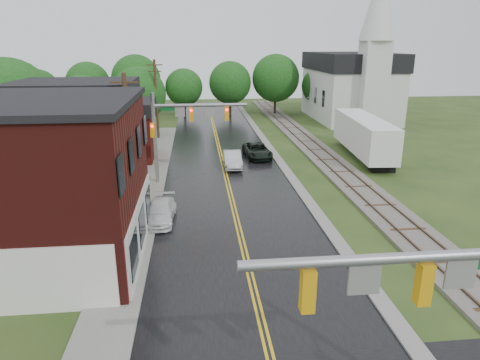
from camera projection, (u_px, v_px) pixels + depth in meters
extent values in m
cube|color=black|center=(224.00, 171.00, 37.77)|extent=(10.00, 90.00, 0.02)
cube|color=gray|center=(274.00, 155.00, 43.04)|extent=(0.80, 70.00, 0.12)
cube|color=gray|center=(148.00, 192.00, 32.43)|extent=(2.40, 50.00, 0.12)
cube|color=silver|center=(141.00, 227.00, 22.58)|extent=(0.10, 9.50, 3.00)
cube|color=tan|center=(81.00, 149.00, 31.92)|extent=(8.00, 7.00, 6.40)
cube|color=#3F0F0C|center=(116.00, 137.00, 40.84)|extent=(7.00, 6.00, 4.40)
cube|color=silver|center=(349.00, 95.00, 62.34)|extent=(10.00, 16.00, 7.00)
cube|color=black|center=(352.00, 61.00, 60.90)|extent=(10.40, 16.40, 2.40)
cube|color=silver|center=(372.00, 86.00, 54.15)|extent=(3.20, 3.20, 11.00)
cone|color=silver|center=(380.00, 1.00, 51.08)|extent=(4.40, 4.40, 9.00)
cube|color=#59544C|center=(319.00, 153.00, 43.46)|extent=(3.20, 80.00, 0.20)
cube|color=#4C3828|center=(312.00, 152.00, 43.35)|extent=(0.10, 80.00, 0.12)
cube|color=#4C3828|center=(326.00, 151.00, 43.49)|extent=(0.10, 80.00, 0.12)
cylinder|color=gray|center=(397.00, 258.00, 9.56)|extent=(7.20, 0.26, 0.26)
cube|color=orange|center=(424.00, 284.00, 9.85)|extent=(0.32, 0.30, 1.05)
cube|color=orange|center=(308.00, 291.00, 9.58)|extent=(0.32, 0.30, 1.05)
cube|color=gray|center=(460.00, 274.00, 9.87)|extent=(0.75, 0.06, 0.75)
cube|color=gray|center=(364.00, 280.00, 9.65)|extent=(0.75, 0.06, 0.75)
cylinder|color=gray|center=(155.00, 139.00, 33.27)|extent=(0.28, 0.28, 7.20)
cylinder|color=gray|center=(200.00, 105.00, 32.83)|extent=(7.20, 0.26, 0.26)
cube|color=orange|center=(191.00, 114.00, 32.98)|extent=(0.32, 0.30, 1.05)
cube|color=orange|center=(227.00, 114.00, 33.25)|extent=(0.32, 0.30, 1.05)
cube|color=gray|center=(180.00, 112.00, 32.83)|extent=(0.75, 0.06, 0.75)
cube|color=gray|center=(210.00, 112.00, 33.06)|extent=(0.75, 0.06, 0.75)
cube|color=#0C5926|center=(170.00, 109.00, 32.68)|extent=(1.40, 0.04, 0.30)
sphere|color=#FF0C0C|center=(191.00, 111.00, 32.70)|extent=(0.20, 0.20, 0.20)
cylinder|color=#382616|center=(129.00, 143.00, 28.15)|extent=(0.28, 0.28, 9.00)
cube|color=#382616|center=(124.00, 82.00, 26.95)|extent=(1.80, 0.12, 0.12)
cube|color=#382616|center=(125.00, 94.00, 27.16)|extent=(1.40, 0.12, 0.12)
cylinder|color=#382616|center=(156.00, 100.00, 48.97)|extent=(0.28, 0.28, 9.00)
cube|color=#382616|center=(154.00, 65.00, 47.77)|extent=(1.80, 0.12, 0.12)
cube|color=#382616|center=(155.00, 71.00, 47.99)|extent=(1.40, 0.12, 0.12)
cylinder|color=black|center=(18.00, 151.00, 37.36)|extent=(0.36, 0.36, 3.42)
sphere|color=#124116|center=(10.00, 103.00, 36.08)|extent=(7.60, 7.60, 7.60)
sphere|color=#124116|center=(16.00, 112.00, 35.96)|extent=(5.32, 5.32, 5.32)
cylinder|color=black|center=(87.00, 136.00, 45.44)|extent=(0.36, 0.36, 2.70)
sphere|color=#124116|center=(83.00, 104.00, 44.43)|extent=(6.00, 6.00, 6.00)
sphere|color=#124116|center=(89.00, 110.00, 44.27)|extent=(4.20, 4.20, 4.20)
cylinder|color=black|center=(141.00, 124.00, 51.59)|extent=(0.36, 0.36, 2.88)
sphere|color=#124116|center=(139.00, 94.00, 50.51)|extent=(6.40, 6.40, 6.40)
sphere|color=#124116|center=(144.00, 99.00, 50.36)|extent=(4.48, 4.48, 4.48)
imported|color=black|center=(257.00, 151.00, 41.82)|extent=(2.65, 5.12, 1.38)
imported|color=#BBBBC0|center=(232.00, 159.00, 38.64)|extent=(1.58, 4.40, 1.44)
imported|color=white|center=(160.00, 212.00, 26.93)|extent=(1.98, 4.40, 1.25)
cube|color=black|center=(382.00, 167.00, 37.44)|extent=(2.12, 1.35, 0.80)
cylinder|color=gray|center=(351.00, 146.00, 44.83)|extent=(0.16, 0.16, 0.80)
cube|color=silver|center=(364.00, 134.00, 41.27)|extent=(3.66, 12.66, 3.12)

